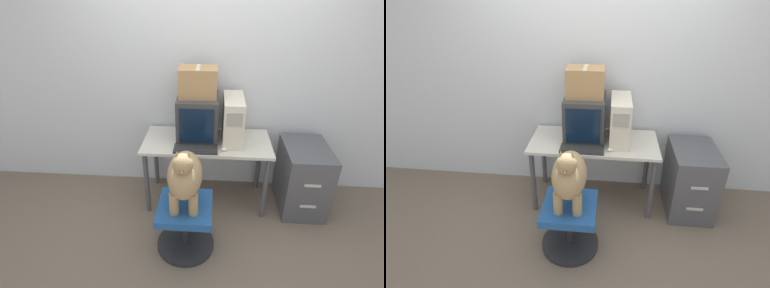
% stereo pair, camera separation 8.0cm
% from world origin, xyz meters
% --- Properties ---
extents(ground_plane, '(12.00, 12.00, 0.00)m').
position_xyz_m(ground_plane, '(0.00, 0.00, 0.00)').
color(ground_plane, '#6B5B4C').
extents(wall_back, '(8.00, 0.05, 2.60)m').
position_xyz_m(wall_back, '(0.00, 0.66, 1.30)').
color(wall_back, silver).
rests_on(wall_back, ground_plane).
extents(desk, '(1.26, 0.60, 0.72)m').
position_xyz_m(desk, '(0.00, 0.30, 0.62)').
color(desk, beige).
rests_on(desk, ground_plane).
extents(crt_monitor, '(0.39, 0.43, 0.43)m').
position_xyz_m(crt_monitor, '(-0.10, 0.37, 0.94)').
color(crt_monitor, '#383838').
rests_on(crt_monitor, desk).
extents(pc_tower, '(0.19, 0.47, 0.44)m').
position_xyz_m(pc_tower, '(0.25, 0.34, 0.94)').
color(pc_tower, beige).
rests_on(pc_tower, desk).
extents(keyboard, '(0.41, 0.17, 0.03)m').
position_xyz_m(keyboard, '(-0.10, 0.10, 0.73)').
color(keyboard, '#2D2D2D').
rests_on(keyboard, desk).
extents(computer_mouse, '(0.06, 0.05, 0.03)m').
position_xyz_m(computer_mouse, '(0.16, 0.10, 0.73)').
color(computer_mouse, beige).
rests_on(computer_mouse, desk).
extents(office_chair, '(0.51, 0.51, 0.47)m').
position_xyz_m(office_chair, '(-0.16, -0.39, 0.26)').
color(office_chair, '#262628').
rests_on(office_chair, ground_plane).
extents(dog, '(0.28, 0.47, 0.57)m').
position_xyz_m(dog, '(-0.16, -0.39, 0.76)').
color(dog, '#9E7F56').
rests_on(dog, office_chair).
extents(filing_cabinet, '(0.43, 0.63, 0.70)m').
position_xyz_m(filing_cabinet, '(0.99, 0.27, 0.35)').
color(filing_cabinet, '#4C4C51').
rests_on(filing_cabinet, ground_plane).
extents(cardboard_box, '(0.35, 0.25, 0.28)m').
position_xyz_m(cardboard_box, '(-0.10, 0.37, 1.29)').
color(cardboard_box, '#A87F51').
rests_on(cardboard_box, crt_monitor).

